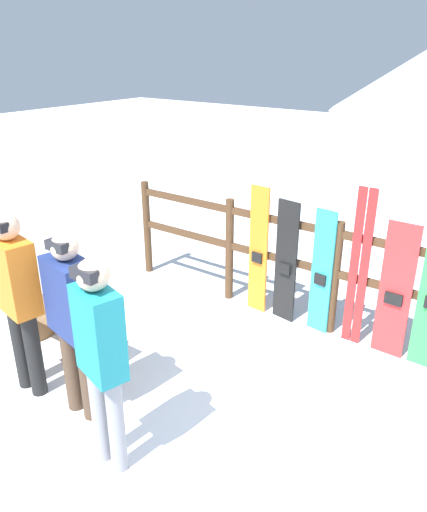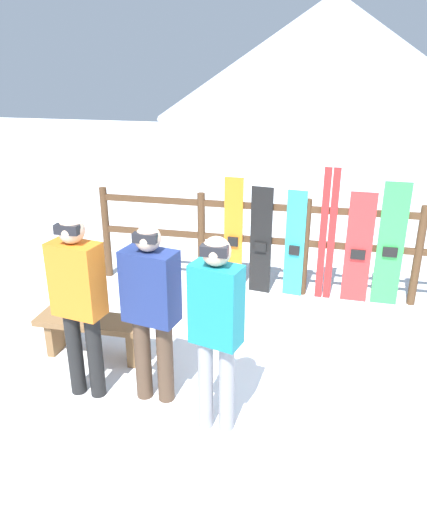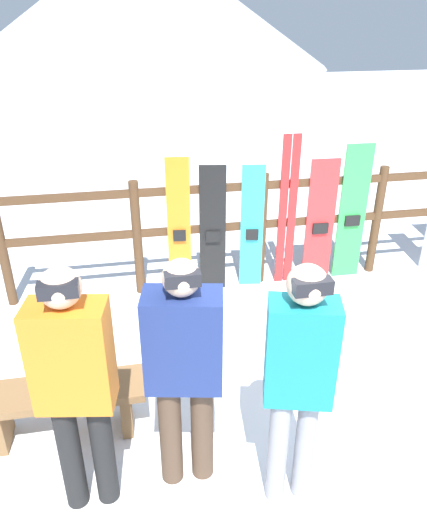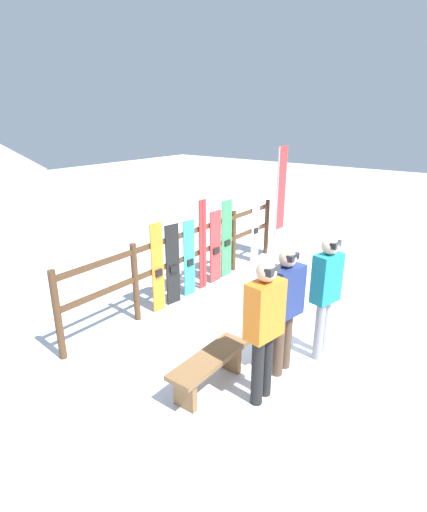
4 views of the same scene
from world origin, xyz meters
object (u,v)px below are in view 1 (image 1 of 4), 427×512
at_px(bench, 67,325).
at_px(snowboard_orange, 258,251).
at_px(person_navy, 73,316).
at_px(snowboard_black_stripe, 286,263).
at_px(snowboard_red, 395,292).
at_px(person_teal, 101,351).
at_px(snowboard_cyan, 322,273).
at_px(ski_pair_red, 359,269).
at_px(person_orange, 17,293).

bearing_deg(bench, snowboard_orange, 60.23).
distance_m(person_navy, snowboard_black_stripe, 2.52).
xyz_separation_m(bench, snowboard_red, (2.66, 1.91, 0.40)).
bearing_deg(person_navy, snowboard_red, 53.03).
height_order(person_teal, snowboard_cyan, person_teal).
bearing_deg(ski_pair_red, snowboard_red, -0.51).
xyz_separation_m(person_teal, snowboard_black_stripe, (-0.01, 2.70, -0.30)).
xyz_separation_m(person_teal, ski_pair_red, (0.82, 2.70, -0.15)).
bearing_deg(person_teal, person_orange, 171.38).
relative_size(person_teal, snowboard_red, 1.19).
height_order(person_teal, snowboard_black_stripe, person_teal).
relative_size(bench, person_teal, 0.70).
bearing_deg(snowboard_cyan, person_navy, -113.34).
bearing_deg(person_navy, bench, 147.94).
relative_size(person_navy, snowboard_orange, 1.09).
bearing_deg(snowboard_orange, person_teal, -82.26).
distance_m(bench, snowboard_orange, 2.24).
relative_size(snowboard_orange, snowboard_black_stripe, 1.07).
height_order(bench, person_navy, person_navy).
bearing_deg(snowboard_black_stripe, snowboard_cyan, -0.00).
relative_size(ski_pair_red, snowboard_red, 1.20).
distance_m(person_teal, snowboard_orange, 2.73).
bearing_deg(snowboard_orange, snowboard_cyan, -0.01).
bearing_deg(person_teal, bench, 151.62).
bearing_deg(ski_pair_red, bench, -139.98).
bearing_deg(snowboard_cyan, person_teal, -98.97).
bearing_deg(snowboard_black_stripe, snowboard_red, 0.00).
relative_size(snowboard_cyan, snowboard_red, 0.98).
relative_size(person_teal, person_orange, 1.00).
xyz_separation_m(person_navy, snowboard_cyan, (1.05, 2.43, -0.26)).
relative_size(snowboard_orange, snowboard_red, 1.07).
xyz_separation_m(snowboard_cyan, ski_pair_red, (0.39, 0.00, 0.15)).
xyz_separation_m(person_navy, snowboard_red, (1.83, 2.43, -0.24)).
xyz_separation_m(person_teal, person_navy, (-0.62, 0.27, -0.05)).
bearing_deg(ski_pair_red, snowboard_orange, -179.84).
height_order(person_teal, person_navy, person_teal).
relative_size(person_orange, ski_pair_red, 1.00).
bearing_deg(person_orange, person_teal, -8.62).
height_order(person_navy, snowboard_black_stripe, person_navy).
relative_size(person_orange, snowboard_black_stripe, 1.20).
height_order(snowboard_black_stripe, snowboard_cyan, snowboard_black_stripe).
bearing_deg(person_teal, ski_pair_red, 73.14).
xyz_separation_m(person_orange, person_navy, (0.63, 0.08, -0.04)).
bearing_deg(snowboard_red, snowboard_cyan, -180.00).
bearing_deg(person_orange, ski_pair_red, 50.49).
bearing_deg(person_teal, person_navy, 156.96).
height_order(snowboard_cyan, snowboard_red, snowboard_red).
height_order(person_orange, snowboard_orange, person_orange).
xyz_separation_m(snowboard_black_stripe, ski_pair_red, (0.82, 0.00, 0.14)).
xyz_separation_m(bench, snowboard_cyan, (1.88, 1.91, 0.38)).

